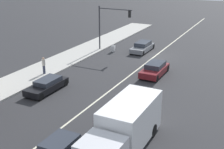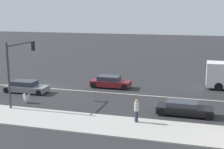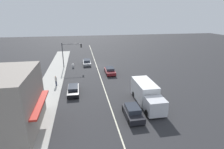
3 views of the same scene
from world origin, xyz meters
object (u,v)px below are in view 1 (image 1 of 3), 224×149
Objects in this scene: traffic_signal_main at (109,21)px; suv_grey at (143,47)px; pedestrian at (44,65)px; delivery_truck at (125,128)px; warning_aframe_sign at (113,49)px; suv_black at (47,85)px; sedan_maroon at (155,69)px.

suv_grey is (-3.92, -1.73, -3.31)m from traffic_signal_main.
delivery_truck is at bearing 146.59° from pedestrian.
warning_aframe_sign is at bearing 31.39° from suv_grey.
traffic_signal_main is 14.82m from suv_black.
suv_grey is 1.04× the size of sedan_maroon.
delivery_truck is at bearing 119.55° from traffic_signal_main.
sedan_maroon is at bearing -130.89° from suv_black.
traffic_signal_main is 6.69× the size of warning_aframe_sign.
suv_black reaches higher than warning_aframe_sign.
warning_aframe_sign is 9.62m from sedan_maroon.
warning_aframe_sign is at bearing -102.98° from pedestrian.
warning_aframe_sign is 0.11× the size of delivery_truck.
traffic_signal_main is at bearing -60.45° from delivery_truck.
delivery_truck is (-10.46, 19.36, 1.04)m from warning_aframe_sign.
traffic_signal_main is 0.75× the size of delivery_truck.
sedan_maroon is at bearing -153.82° from pedestrian.
suv_grey is (-2.80, -16.12, 0.03)m from suv_black.
traffic_signal_main is 3.19× the size of pedestrian.
warning_aframe_sign is 22.03m from delivery_truck.
delivery_truck reaches higher than sedan_maroon.
suv_black is 1.03× the size of sedan_maroon.
traffic_signal_main is 3.55m from warning_aframe_sign.
pedestrian is 2.09× the size of warning_aframe_sign.
traffic_signal_main is 11.58m from pedestrian.
suv_black is at bearing 94.47° from traffic_signal_main.
pedestrian is 0.23× the size of delivery_truck.
traffic_signal_main reaches higher than suv_grey.
delivery_truck is 1.67× the size of suv_grey.
suv_grey is at bearing -99.85° from suv_black.
warning_aframe_sign is at bearing -61.62° from delivery_truck.
suv_black is (-1.12, 14.40, -3.34)m from traffic_signal_main.
warning_aframe_sign is 0.19× the size of sedan_maroon.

